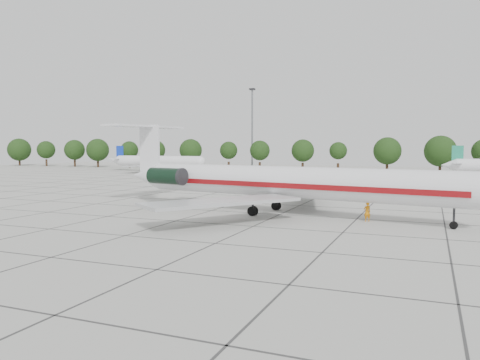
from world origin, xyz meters
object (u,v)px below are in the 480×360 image
at_px(ground_crew, 367,212).
at_px(bg_airliner_b, 158,161).
at_px(main_airliner, 270,181).
at_px(floodlight_mast, 252,124).

relative_size(ground_crew, bg_airliner_b, 0.07).
height_order(main_airliner, ground_crew, main_airliner).
xyz_separation_m(bg_airliner_b, floodlight_mast, (20.95, 22.28, 11.37)).
height_order(bg_airliner_b, floodlight_mast, floodlight_mast).
bearing_deg(floodlight_mast, ground_crew, -63.18).
bearing_deg(bg_airliner_b, ground_crew, -46.18).
bearing_deg(floodlight_mast, bg_airliner_b, -133.24).
distance_m(bg_airliner_b, floodlight_mast, 32.63).
xyz_separation_m(main_airliner, ground_crew, (10.40, -1.76, -2.56)).
bearing_deg(main_airliner, bg_airliner_b, 140.12).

